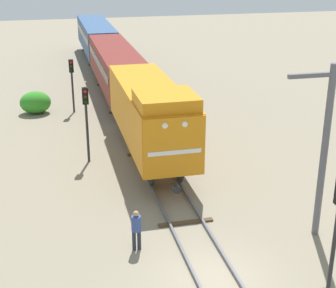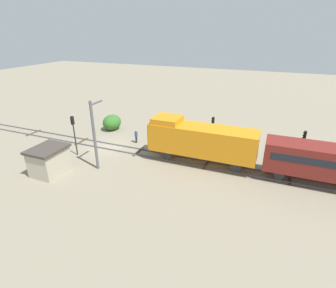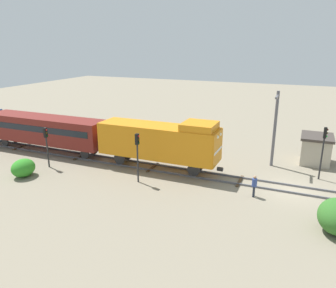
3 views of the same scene
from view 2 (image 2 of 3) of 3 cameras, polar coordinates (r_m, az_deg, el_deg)
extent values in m
plane|color=gray|center=(32.84, -12.81, -0.59)|extent=(146.90, 146.90, 0.00)
cube|color=#595960|center=(33.34, -12.14, 0.01)|extent=(0.10, 97.93, 0.16)
cube|color=#595960|center=(32.27, -13.53, -0.94)|extent=(0.10, 97.93, 0.16)
cube|color=#4C3823|center=(40.74, -27.24, 2.18)|extent=(2.40, 0.24, 0.09)
cube|color=#4C3823|center=(35.19, -18.33, 0.52)|extent=(2.40, 0.24, 0.09)
cube|color=#4C3823|center=(30.81, -6.52, -1.69)|extent=(2.40, 0.24, 0.09)
cube|color=#4C3823|center=(28.18, 8.33, -4.35)|extent=(2.40, 0.24, 0.09)
cube|color=#4C3823|center=(27.78, 24.96, -6.96)|extent=(2.40, 0.24, 0.09)
cube|color=orange|center=(27.16, 7.48, 0.82)|extent=(2.90, 11.00, 2.90)
cube|color=orange|center=(27.68, -0.17, 5.35)|extent=(2.75, 2.80, 0.60)
cube|color=orange|center=(28.90, -3.20, 2.43)|extent=(2.84, 0.10, 2.84)
cube|color=white|center=(28.99, -3.26, 2.07)|extent=(2.46, 0.06, 0.20)
sphere|color=white|center=(28.93, -2.96, 4.77)|extent=(0.28, 0.28, 0.28)
sphere|color=white|center=(28.16, -3.73, 4.22)|extent=(0.28, 0.28, 0.28)
cylinder|color=#262628|center=(29.74, -3.64, -0.82)|extent=(0.36, 0.50, 0.36)
cylinder|color=#262628|center=(29.62, 0.72, -1.19)|extent=(0.18, 1.10, 1.10)
cylinder|color=#262628|center=(28.41, -0.33, -2.33)|extent=(0.18, 1.10, 1.10)
cylinder|color=#262628|center=(28.08, 14.96, -3.53)|extent=(0.18, 1.10, 1.10)
cylinder|color=#262628|center=(26.80, 14.52, -4.85)|extent=(0.18, 1.10, 1.10)
cylinder|color=#262628|center=(28.06, 23.04, -4.90)|extent=(0.16, 0.96, 0.96)
cylinder|color=#262628|center=(26.79, 23.01, -6.28)|extent=(0.16, 0.96, 0.96)
cylinder|color=#262628|center=(30.89, -19.63, 1.62)|extent=(0.14, 0.14, 4.57)
cube|color=black|center=(30.29, -20.10, 4.84)|extent=(0.32, 0.24, 0.90)
sphere|color=#390606|center=(30.30, -20.37, 5.34)|extent=(0.16, 0.16, 0.16)
sphere|color=#3C3306|center=(30.39, -20.30, 4.84)|extent=(0.16, 0.16, 0.16)
sphere|color=green|center=(30.47, -20.23, 4.35)|extent=(0.16, 0.16, 0.16)
cylinder|color=#262628|center=(30.41, 9.59, 1.99)|extent=(0.14, 0.14, 4.20)
cube|color=black|center=(29.85, 9.80, 4.93)|extent=(0.32, 0.24, 0.90)
sphere|color=red|center=(29.79, 9.57, 5.46)|extent=(0.16, 0.16, 0.16)
sphere|color=#3C3306|center=(29.88, 9.54, 4.95)|extent=(0.16, 0.16, 0.16)
sphere|color=black|center=(29.97, 9.50, 4.44)|extent=(0.16, 0.16, 0.16)
cylinder|color=#262628|center=(30.34, 27.13, -0.87)|extent=(0.14, 0.14, 3.81)
cube|color=black|center=(29.83, 27.64, 1.68)|extent=(0.32, 0.24, 0.90)
sphere|color=red|center=(29.72, 27.48, 2.20)|extent=(0.16, 0.16, 0.16)
sphere|color=#3C3306|center=(29.82, 27.38, 1.70)|extent=(0.16, 0.16, 0.16)
sphere|color=black|center=(29.91, 27.28, 1.21)|extent=(0.16, 0.16, 0.16)
cylinder|color=#262B38|center=(33.33, -6.83, 1.03)|extent=(0.15, 0.15, 0.85)
cylinder|color=#262B38|center=(33.17, -6.99, 0.90)|extent=(0.15, 0.15, 0.85)
cylinder|color=#33478C|center=(32.97, -6.97, 2.14)|extent=(0.38, 0.38, 0.62)
sphere|color=tan|center=(32.82, -7.01, 2.83)|extent=(0.23, 0.23, 0.23)
cylinder|color=#595960|center=(26.64, -15.75, 1.60)|extent=(0.28, 0.28, 7.11)
cube|color=#595960|center=(26.36, -15.34, 8.67)|extent=(1.80, 0.16, 0.16)
cube|color=#B2A893|center=(28.30, -24.38, -3.50)|extent=(3.20, 2.60, 2.50)
cube|color=#3F3833|center=(27.75, -24.85, -0.98)|extent=(3.50, 2.90, 0.24)
cube|color=#2D2319|center=(29.34, -26.10, -3.53)|extent=(0.80, 0.06, 1.90)
ellipsoid|color=#318A26|center=(33.24, 27.20, -0.96)|extent=(2.17, 1.77, 1.58)
ellipsoid|color=#316A26|center=(38.14, -12.10, 4.65)|extent=(2.93, 2.40, 2.13)
camera|label=1|loc=(43.81, -26.97, 18.57)|focal=55.00mm
camera|label=3|loc=(53.28, 2.42, 21.50)|focal=35.00mm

